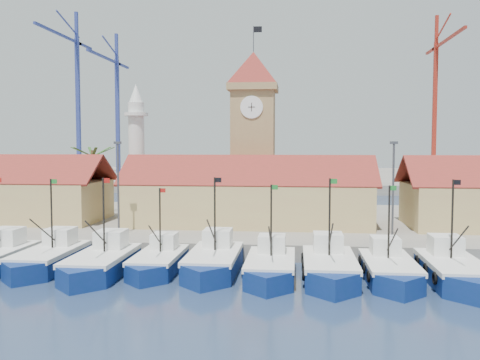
# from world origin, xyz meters

# --- Properties ---
(ground) EXTENTS (400.00, 400.00, 0.00)m
(ground) POSITION_xyz_m (0.00, 0.00, 0.00)
(ground) COLOR #1C2D4B
(ground) RESTS_ON ground
(quay) EXTENTS (140.00, 32.00, 1.50)m
(quay) POSITION_xyz_m (0.00, 24.00, 0.75)
(quay) COLOR gray
(quay) RESTS_ON ground
(terminal) EXTENTS (240.00, 80.00, 2.00)m
(terminal) POSITION_xyz_m (0.00, 110.00, 1.00)
(terminal) COLOR gray
(terminal) RESTS_ON ground
(boat_1) EXTENTS (3.78, 10.35, 7.83)m
(boat_1) POSITION_xyz_m (-15.02, 3.12, 0.81)
(boat_1) COLOR navy
(boat_1) RESTS_ON ground
(boat_2) EXTENTS (3.88, 10.64, 8.05)m
(boat_2) POSITION_xyz_m (-10.09, 1.85, 0.83)
(boat_2) COLOR navy
(boat_2) RESTS_ON ground
(boat_3) EXTENTS (3.43, 9.40, 7.11)m
(boat_3) POSITION_xyz_m (-5.86, 3.29, 0.73)
(boat_3) COLOR navy
(boat_3) RESTS_ON ground
(boat_4) EXTENTS (3.89, 10.64, 8.05)m
(boat_4) POSITION_xyz_m (-1.37, 3.33, 0.83)
(boat_4) COLOR navy
(boat_4) RESTS_ON ground
(boat_5) EXTENTS (3.65, 10.01, 7.57)m
(boat_5) POSITION_xyz_m (3.23, 2.14, 0.78)
(boat_5) COLOR navy
(boat_5) RESTS_ON ground
(boat_6) EXTENTS (3.91, 10.71, 8.11)m
(boat_6) POSITION_xyz_m (7.71, 2.16, 0.84)
(boat_6) COLOR navy
(boat_6) RESTS_ON ground
(boat_7) EXTENTS (3.66, 10.03, 7.59)m
(boat_7) POSITION_xyz_m (12.15, 2.16, 0.78)
(boat_7) COLOR navy
(boat_7) RESTS_ON ground
(boat_8) EXTENTS (3.91, 10.70, 8.10)m
(boat_8) POSITION_xyz_m (16.75, 2.01, 0.84)
(boat_8) COLOR navy
(boat_8) RESTS_ON ground
(hall_center) EXTENTS (27.04, 10.13, 7.61)m
(hall_center) POSITION_xyz_m (0.00, 20.00, 3.99)
(hall_center) COLOR tan
(hall_center) RESTS_ON quay
(clock_tower) EXTENTS (5.80, 5.80, 22.70)m
(clock_tower) POSITION_xyz_m (0.00, 26.00, 11.96)
(clock_tower) COLOR #9F8451
(clock_tower) RESTS_ON quay
(minaret) EXTENTS (3.00, 3.00, 16.30)m
(minaret) POSITION_xyz_m (-15.00, 28.00, 9.73)
(minaret) COLOR silver
(minaret) RESTS_ON quay
(palm_tree) EXTENTS (5.60, 5.03, 8.39)m
(palm_tree) POSITION_xyz_m (-20.00, 26.00, 6.25)
(palm_tree) COLOR brown
(palm_tree) RESTS_ON quay
(lamp_posts) EXTENTS (80.70, 0.25, 9.03)m
(lamp_posts) POSITION_xyz_m (0.50, 12.00, 6.48)
(lamp_posts) COLOR #3F3F44
(lamp_posts) RESTS_ON quay
(crane_blue_far) EXTENTS (1.00, 33.43, 43.46)m
(crane_blue_far) POSITION_xyz_m (-53.65, 100.52, 26.18)
(crane_blue_far) COLOR navy
(crane_blue_far) RESTS_ON terminal
(crane_blue_near) EXTENTS (1.00, 31.17, 38.74)m
(crane_blue_near) POSITION_xyz_m (-44.73, 106.72, 23.39)
(crane_blue_near) COLOR navy
(crane_blue_near) RESTS_ON terminal
(crane_red_right) EXTENTS (1.00, 34.04, 40.94)m
(crane_red_right) POSITION_xyz_m (40.59, 103.36, 24.83)
(crane_red_right) COLOR maroon
(crane_red_right) RESTS_ON terminal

